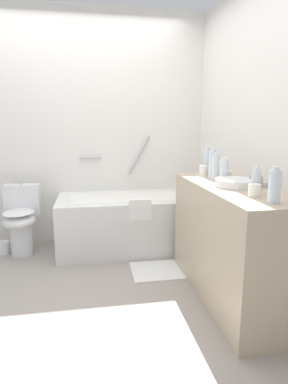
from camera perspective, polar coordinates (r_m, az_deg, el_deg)
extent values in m
plane|color=#9E9389|center=(2.77, -12.38, -17.10)|extent=(3.99, 3.99, 0.00)
cube|color=white|center=(3.79, -12.37, 10.93)|extent=(3.39, 0.10, 2.59)
cube|color=white|center=(2.80, 20.21, 10.40)|extent=(0.10, 3.00, 2.59)
cube|color=silver|center=(3.54, -1.81, -5.41)|extent=(1.62, 0.77, 0.58)
cube|color=white|center=(3.47, -1.84, -1.49)|extent=(1.33, 0.55, 0.09)
cylinder|color=#ACACB1|center=(3.60, 8.17, 0.15)|extent=(0.09, 0.03, 0.03)
cylinder|color=#ACACB1|center=(3.77, -0.93, 6.48)|extent=(0.26, 0.03, 0.46)
cylinder|color=#ACACB1|center=(3.72, -9.48, 5.99)|extent=(0.25, 0.03, 0.03)
cube|color=white|center=(3.12, -0.71, -3.18)|extent=(0.22, 0.03, 0.20)
cylinder|color=white|center=(3.62, -20.91, -7.44)|extent=(0.22, 0.22, 0.38)
ellipsoid|color=white|center=(3.52, -21.28, -4.79)|extent=(0.33, 0.38, 0.15)
ellipsoid|color=white|center=(3.50, -21.38, -3.40)|extent=(0.31, 0.36, 0.02)
cube|color=white|center=(3.69, -20.77, -1.32)|extent=(0.36, 0.15, 0.34)
cylinder|color=#A2A2A7|center=(3.66, -20.96, 1.35)|extent=(0.03, 0.03, 0.01)
cube|color=tan|center=(2.60, 15.38, -8.55)|extent=(0.53, 1.40, 0.88)
cylinder|color=white|center=(2.45, 16.15, 1.55)|extent=(0.31, 0.31, 0.06)
cylinder|color=#B9B9BE|center=(2.54, 20.14, 1.79)|extent=(0.02, 0.02, 0.07)
cylinder|color=#B9B9BE|center=(2.51, 19.19, 2.57)|extent=(0.10, 0.02, 0.02)
cylinder|color=#B9B9BE|center=(2.49, 20.79, 1.15)|extent=(0.03, 0.03, 0.04)
cylinder|color=#B9B9BE|center=(2.59, 19.46, 1.63)|extent=(0.03, 0.03, 0.04)
cylinder|color=silver|center=(2.75, 12.56, 4.28)|extent=(0.06, 0.06, 0.20)
cylinder|color=white|center=(2.73, 12.66, 6.60)|extent=(0.03, 0.03, 0.02)
cylinder|color=silver|center=(1.98, 22.16, 0.84)|extent=(0.07, 0.07, 0.19)
cylinder|color=white|center=(1.97, 22.39, 3.87)|extent=(0.04, 0.04, 0.02)
cylinder|color=silver|center=(2.22, 19.27, 1.75)|extent=(0.06, 0.06, 0.16)
cylinder|color=white|center=(2.20, 19.43, 4.13)|extent=(0.03, 0.03, 0.02)
cylinder|color=silver|center=(2.62, 14.01, 3.54)|extent=(0.07, 0.07, 0.17)
cylinder|color=white|center=(2.61, 14.12, 5.66)|extent=(0.04, 0.04, 0.02)
cylinder|color=silver|center=(2.83, 12.04, 4.84)|extent=(0.06, 0.06, 0.23)
cylinder|color=white|center=(2.82, 12.15, 7.42)|extent=(0.03, 0.03, 0.02)
cylinder|color=silver|center=(3.03, 11.11, 5.34)|extent=(0.06, 0.06, 0.24)
cylinder|color=white|center=(3.02, 11.20, 7.80)|extent=(0.03, 0.03, 0.02)
cylinder|color=white|center=(2.91, 12.62, 3.45)|extent=(0.07, 0.07, 0.08)
cylinder|color=white|center=(2.13, 19.00, 0.29)|extent=(0.08, 0.08, 0.08)
cylinder|color=white|center=(2.94, 10.46, 3.76)|extent=(0.07, 0.07, 0.09)
cylinder|color=white|center=(2.71, 14.51, 2.78)|extent=(0.08, 0.08, 0.08)
cube|color=white|center=(3.08, 2.79, -13.70)|extent=(0.52, 0.42, 0.01)
cylinder|color=white|center=(3.74, -23.55, -9.02)|extent=(0.11, 0.11, 0.14)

